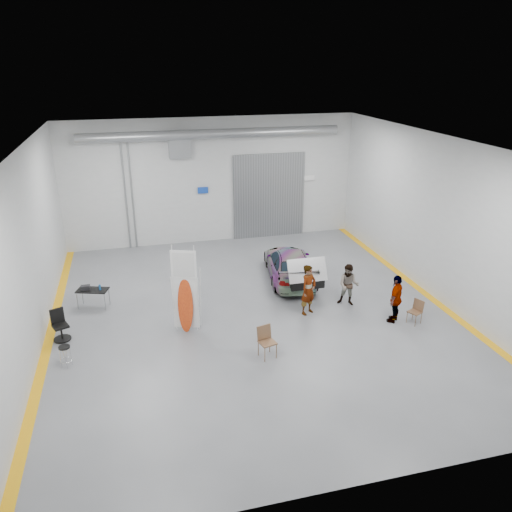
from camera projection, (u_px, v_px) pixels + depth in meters
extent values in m
plane|color=slate|center=(253.00, 314.00, 17.78)|extent=(16.00, 16.00, 0.00)
cube|color=#BBBEC0|center=(29.00, 254.00, 15.05)|extent=(0.02, 16.00, 6.00)
cube|color=#BBBEC0|center=(438.00, 219.00, 18.28)|extent=(0.02, 16.00, 6.00)
cube|color=#BBBEC0|center=(213.00, 181.00, 23.86)|extent=(14.00, 0.02, 6.00)
cube|color=#BBBEC0|center=(355.00, 369.00, 9.47)|extent=(14.00, 0.02, 6.00)
cube|color=white|center=(253.00, 144.00, 15.55)|extent=(14.00, 16.00, 0.02)
cube|color=gray|center=(269.00, 196.00, 24.77)|extent=(3.60, 0.12, 4.20)
cube|color=gray|center=(179.00, 145.00, 22.78)|extent=(1.00, 0.50, 1.20)
cylinder|color=gray|center=(213.00, 134.00, 22.47)|extent=(11.90, 0.44, 0.44)
cube|color=#153FAE|center=(203.00, 190.00, 23.82)|extent=(0.50, 0.04, 0.30)
cube|color=white|center=(308.00, 178.00, 24.93)|extent=(0.70, 0.04, 0.25)
cylinder|color=gray|center=(132.00, 197.00, 23.10)|extent=(0.08, 0.08, 5.00)
cylinder|color=gray|center=(126.00, 197.00, 23.03)|extent=(0.08, 0.08, 5.00)
cube|color=#F6A90D|center=(49.00, 339.00, 16.20)|extent=(0.30, 16.00, 0.01)
cube|color=#F6A90D|center=(424.00, 293.00, 19.35)|extent=(0.30, 16.00, 0.01)
imported|color=silver|center=(290.00, 264.00, 20.39)|extent=(2.44, 4.60, 1.27)
imported|color=#9B7B54|center=(308.00, 290.00, 17.51)|extent=(0.80, 0.72, 1.84)
imported|color=#466680|center=(349.00, 285.00, 18.18)|extent=(0.97, 0.91, 1.58)
imported|color=#994D33|center=(396.00, 299.00, 16.99)|extent=(1.01, 0.99, 1.73)
cube|color=white|center=(188.00, 303.00, 16.38)|extent=(0.82, 0.31, 1.82)
ellipsoid|color=#FE5D16|center=(188.00, 305.00, 16.33)|extent=(0.56, 0.39, 1.92)
cube|color=white|center=(186.00, 265.00, 15.85)|extent=(0.80, 0.30, 0.96)
cylinder|color=white|center=(176.00, 290.00, 16.11)|extent=(0.02, 0.02, 3.04)
cylinder|color=white|center=(198.00, 288.00, 16.27)|extent=(0.02, 0.02, 3.04)
cube|color=brown|center=(267.00, 343.00, 15.05)|extent=(0.57, 0.55, 0.04)
cube|color=brown|center=(266.00, 332.00, 15.14)|extent=(0.48, 0.21, 0.45)
cube|color=brown|center=(415.00, 312.00, 17.01)|extent=(0.51, 0.52, 0.04)
cube|color=brown|center=(413.00, 304.00, 17.09)|extent=(0.24, 0.40, 0.38)
cylinder|color=black|center=(64.00, 347.00, 14.53)|extent=(0.33, 0.33, 0.05)
torus|color=silver|center=(66.00, 360.00, 14.69)|extent=(0.35, 0.35, 0.02)
cylinder|color=gray|center=(79.00, 303.00, 17.83)|extent=(0.03, 0.03, 0.66)
cylinder|color=gray|center=(108.00, 300.00, 18.07)|extent=(0.03, 0.03, 0.66)
cylinder|color=gray|center=(79.00, 298.00, 18.25)|extent=(0.03, 0.03, 0.66)
cylinder|color=gray|center=(108.00, 294.00, 18.48)|extent=(0.03, 0.03, 0.66)
cube|color=black|center=(92.00, 290.00, 18.03)|extent=(1.22, 0.87, 0.04)
cylinder|color=#1A579D|center=(100.00, 287.00, 17.96)|extent=(0.07, 0.07, 0.20)
cube|color=black|center=(85.00, 288.00, 17.98)|extent=(0.32, 0.20, 0.17)
cylinder|color=black|center=(63.00, 339.00, 16.13)|extent=(0.55, 0.55, 0.04)
cylinder|color=black|center=(62.00, 332.00, 16.05)|extent=(0.06, 0.06, 0.47)
cube|color=black|center=(60.00, 326.00, 15.96)|extent=(0.59, 0.59, 0.07)
cube|color=black|center=(60.00, 315.00, 16.04)|extent=(0.42, 0.22, 0.49)
cube|color=silver|center=(306.00, 268.00, 18.40)|extent=(1.48, 0.90, 0.04)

